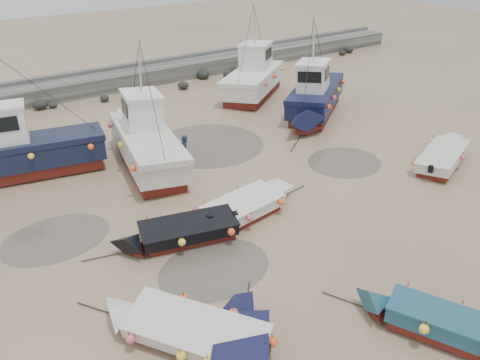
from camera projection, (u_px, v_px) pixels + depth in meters
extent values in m
plane|color=tan|center=(296.00, 223.00, 19.51)|extent=(120.00, 120.00, 0.00)
cube|color=slate|center=(104.00, 83.00, 35.12)|extent=(60.00, 2.20, 1.20)
cube|color=slate|center=(97.00, 70.00, 35.65)|extent=(60.00, 0.60, 0.25)
ellipsoid|color=black|center=(183.00, 85.00, 35.68)|extent=(0.84, 0.86, 0.51)
ellipsoid|color=black|center=(203.00, 74.00, 38.13)|extent=(0.98, 1.07, 0.72)
ellipsoid|color=black|center=(272.00, 66.00, 40.62)|extent=(0.78, 0.90, 0.59)
ellipsoid|color=black|center=(342.00, 53.00, 45.29)|extent=(0.68, 0.72, 0.52)
ellipsoid|color=black|center=(315.00, 60.00, 42.85)|extent=(0.60, 0.70, 0.31)
ellipsoid|color=black|center=(40.00, 105.00, 31.58)|extent=(0.99, 0.80, 0.58)
ellipsoid|color=black|center=(252.00, 70.00, 39.84)|extent=(0.54, 0.46, 0.30)
ellipsoid|color=black|center=(226.00, 74.00, 38.71)|extent=(0.61, 0.47, 0.46)
ellipsoid|color=black|center=(349.00, 49.00, 46.13)|extent=(0.92, 0.97, 0.58)
ellipsoid|color=black|center=(53.00, 105.00, 31.89)|extent=(0.61, 0.53, 0.32)
ellipsoid|color=black|center=(235.00, 70.00, 39.81)|extent=(0.67, 0.55, 0.43)
ellipsoid|color=black|center=(9.00, 116.00, 29.96)|extent=(0.65, 0.60, 0.37)
ellipsoid|color=black|center=(228.00, 75.00, 38.14)|extent=(0.88, 0.64, 0.62)
ellipsoid|color=black|center=(104.00, 98.00, 33.10)|extent=(0.64, 0.62, 0.48)
ellipsoid|color=black|center=(205.00, 77.00, 38.12)|extent=(0.55, 0.45, 0.29)
cylinder|color=#564F44|center=(214.00, 268.00, 16.90)|extent=(4.25, 4.25, 0.01)
cylinder|color=#564F44|center=(344.00, 162.00, 24.60)|extent=(3.99, 3.99, 0.01)
cylinder|color=#564F44|center=(56.00, 238.00, 18.54)|extent=(4.27, 4.27, 0.01)
cylinder|color=#564F44|center=(208.00, 144.00, 26.60)|extent=(6.33, 6.33, 0.01)
cube|color=maroon|center=(198.00, 339.00, 13.79)|extent=(3.21, 3.95, 0.30)
cube|color=silver|center=(197.00, 330.00, 13.61)|extent=(3.55, 4.31, 0.45)
pyramid|color=silver|center=(125.00, 297.00, 14.20)|extent=(1.67, 1.43, 0.90)
cube|color=brown|center=(197.00, 326.00, 13.53)|extent=(2.94, 3.59, 0.10)
cube|color=silver|center=(197.00, 324.00, 13.49)|extent=(3.66, 4.42, 0.07)
cube|color=black|center=(268.00, 348.00, 12.81)|extent=(0.28, 0.27, 0.35)
cylinder|color=black|center=(103.00, 311.00, 14.96)|extent=(1.13, 1.70, 0.04)
sphere|color=#F95B26|center=(235.00, 314.00, 14.01)|extent=(0.30, 0.30, 0.30)
sphere|color=#F95B26|center=(183.00, 350.00, 12.84)|extent=(0.30, 0.30, 0.30)
sphere|color=#F95B26|center=(186.00, 300.00, 14.56)|extent=(0.30, 0.30, 0.30)
sphere|color=#F95B26|center=(132.00, 333.00, 13.38)|extent=(0.30, 0.30, 0.30)
pyramid|color=#111335|center=(246.00, 300.00, 14.08)|extent=(1.61, 1.48, 0.90)
cube|color=#111335|center=(242.00, 359.00, 12.39)|extent=(3.36, 3.66, 0.07)
cylinder|color=black|center=(248.00, 303.00, 15.30)|extent=(1.28, 1.59, 0.04)
sphere|color=#F95B26|center=(275.00, 345.00, 13.00)|extent=(0.30, 0.30, 0.30)
sphere|color=#F95B26|center=(216.00, 324.00, 13.69)|extent=(0.30, 0.30, 0.30)
cube|color=maroon|center=(439.00, 332.00, 14.04)|extent=(2.31, 3.11, 0.30)
cube|color=navy|center=(442.00, 323.00, 13.86)|extent=(2.59, 3.39, 0.45)
pyramid|color=navy|center=(381.00, 289.00, 14.48)|extent=(1.58, 1.25, 0.90)
cube|color=brown|center=(443.00, 319.00, 13.78)|extent=(2.13, 2.82, 0.10)
cube|color=navy|center=(444.00, 316.00, 13.74)|extent=(2.67, 3.47, 0.07)
cylinder|color=black|center=(351.00, 303.00, 15.29)|extent=(0.89, 1.83, 0.04)
sphere|color=#F95B26|center=(461.00, 308.00, 14.26)|extent=(0.30, 0.30, 0.30)
sphere|color=#F95B26|center=(423.00, 333.00, 13.36)|extent=(0.30, 0.30, 0.30)
sphere|color=#F95B26|center=(407.00, 290.00, 14.98)|extent=(0.30, 0.30, 0.30)
cube|color=maroon|center=(442.00, 163.00, 24.13)|extent=(4.19, 2.66, 0.30)
cube|color=beige|center=(444.00, 157.00, 23.95)|extent=(4.55, 2.99, 0.45)
pyramid|color=beige|center=(457.00, 133.00, 25.51)|extent=(1.23, 1.80, 0.90)
cube|color=brown|center=(444.00, 154.00, 23.87)|extent=(3.80, 2.45, 0.10)
cube|color=beige|center=(445.00, 152.00, 23.83)|extent=(4.66, 3.09, 0.07)
cube|color=black|center=(432.00, 170.00, 22.28)|extent=(0.24, 0.27, 0.35)
cylinder|color=black|center=(458.00, 143.00, 26.67)|extent=(1.89, 0.72, 0.04)
sphere|color=#F95B26|center=(415.00, 162.00, 23.17)|extent=(0.30, 0.30, 0.30)
sphere|color=#F95B26|center=(464.00, 159.00, 23.42)|extent=(0.30, 0.30, 0.30)
sphere|color=#F95B26|center=(434.00, 140.00, 25.59)|extent=(0.30, 0.30, 0.30)
cube|color=maroon|center=(189.00, 237.00, 18.38)|extent=(3.61, 2.04, 0.30)
cube|color=black|center=(189.00, 229.00, 18.21)|extent=(3.91, 2.31, 0.45)
pyramid|color=black|center=(131.00, 230.00, 17.32)|extent=(1.05, 1.58, 0.90)
cube|color=brown|center=(188.00, 225.00, 18.13)|extent=(3.27, 1.89, 0.10)
cube|color=black|center=(188.00, 223.00, 18.09)|extent=(4.00, 2.39, 0.07)
cube|color=black|center=(235.00, 216.00, 18.71)|extent=(0.23, 0.26, 0.35)
cylinder|color=black|center=(109.00, 256.00, 17.49)|extent=(1.95, 0.54, 0.04)
sphere|color=#F95B26|center=(231.00, 231.00, 17.91)|extent=(0.30, 0.30, 0.30)
sphere|color=#F95B26|center=(195.00, 213.00, 19.00)|extent=(0.30, 0.30, 0.30)
sphere|color=#F95B26|center=(182.00, 241.00, 17.31)|extent=(0.30, 0.30, 0.30)
sphere|color=#F95B26|center=(147.00, 222.00, 18.41)|extent=(0.30, 0.30, 0.30)
cube|color=maroon|center=(243.00, 214.00, 19.84)|extent=(3.36, 1.75, 0.30)
cube|color=silver|center=(243.00, 206.00, 19.66)|extent=(3.63, 2.02, 0.45)
pyramid|color=silver|center=(277.00, 181.00, 20.67)|extent=(0.91, 1.67, 0.90)
cube|color=brown|center=(243.00, 203.00, 19.58)|extent=(3.04, 1.63, 0.10)
cube|color=silver|center=(243.00, 201.00, 19.54)|extent=(3.71, 2.09, 0.07)
cube|color=black|center=(209.00, 219.00, 18.51)|extent=(0.21, 0.24, 0.35)
cylinder|color=black|center=(290.00, 193.00, 21.64)|extent=(1.99, 0.30, 0.04)
sphere|color=#F95B26|center=(203.00, 207.00, 19.39)|extent=(0.30, 0.30, 0.30)
sphere|color=#F95B26|center=(250.00, 217.00, 18.74)|extent=(0.30, 0.30, 0.30)
sphere|color=#F95B26|center=(236.00, 193.00, 20.47)|extent=(0.30, 0.30, 0.30)
sphere|color=#F95B26|center=(281.00, 201.00, 19.83)|extent=(0.30, 0.30, 0.30)
cube|color=maroon|center=(35.00, 169.00, 23.32)|extent=(6.62, 3.26, 0.55)
cube|color=black|center=(32.00, 155.00, 22.96)|extent=(7.14, 3.71, 0.95)
cube|color=brown|center=(30.00, 145.00, 22.72)|extent=(6.97, 3.58, 0.08)
cube|color=black|center=(29.00, 143.00, 22.65)|extent=(7.31, 3.78, 0.30)
cube|color=white|center=(4.00, 127.00, 21.87)|extent=(2.29, 2.05, 1.70)
sphere|color=#E45C68|center=(91.00, 150.00, 22.67)|extent=(0.30, 0.30, 0.30)
sphere|color=#E45C68|center=(58.00, 134.00, 24.34)|extent=(0.30, 0.30, 0.30)
sphere|color=#E45C68|center=(32.00, 159.00, 21.73)|extent=(0.30, 0.30, 0.30)
sphere|color=#E45C68|center=(1.00, 143.00, 23.39)|extent=(0.30, 0.30, 0.30)
cube|color=maroon|center=(148.00, 162.00, 23.94)|extent=(3.29, 6.87, 0.55)
cube|color=silver|center=(147.00, 149.00, 23.59)|extent=(3.74, 7.41, 0.95)
pyramid|color=silver|center=(128.00, 110.00, 26.55)|extent=(2.65, 1.86, 1.40)
cube|color=brown|center=(146.00, 140.00, 23.34)|extent=(3.61, 7.24, 0.08)
cube|color=silver|center=(145.00, 137.00, 23.28)|extent=(3.81, 7.58, 0.30)
cube|color=white|center=(139.00, 112.00, 23.59)|extent=(2.05, 2.29, 1.70)
cube|color=white|center=(137.00, 95.00, 23.16)|extent=(2.21, 2.47, 0.12)
cube|color=black|center=(134.00, 102.00, 24.29)|extent=(1.42, 0.33, 0.68)
cylinder|color=#B7B7B2|center=(134.00, 68.00, 22.52)|extent=(0.10, 0.10, 2.60)
cylinder|color=black|center=(127.00, 131.00, 28.27)|extent=(0.62, 2.95, 0.05)
sphere|color=#E45C68|center=(132.00, 171.00, 20.68)|extent=(0.30, 0.30, 0.30)
sphere|color=#E45C68|center=(180.00, 149.00, 22.76)|extent=(0.30, 0.30, 0.30)
sphere|color=#E45C68|center=(119.00, 147.00, 22.94)|extent=(0.30, 0.30, 0.30)
sphere|color=#E45C68|center=(164.00, 129.00, 25.02)|extent=(0.30, 0.30, 0.30)
sphere|color=#E45C68|center=(109.00, 127.00, 25.21)|extent=(0.30, 0.30, 0.30)
cube|color=maroon|center=(316.00, 109.00, 30.98)|extent=(6.32, 5.32, 0.55)
cube|color=#111638|center=(317.00, 98.00, 30.62)|extent=(6.91, 5.89, 0.95)
pyramid|color=#111638|center=(304.00, 107.00, 27.05)|extent=(2.57, 2.82, 1.40)
cube|color=brown|center=(317.00, 91.00, 30.38)|extent=(6.73, 5.72, 0.08)
cube|color=#111638|center=(317.00, 89.00, 30.31)|extent=(7.06, 6.01, 0.30)
cube|color=white|center=(316.00, 78.00, 29.09)|extent=(2.62, 2.55, 1.70)
cube|color=white|center=(317.00, 63.00, 28.66)|extent=(2.83, 2.75, 0.12)
cube|color=black|center=(312.00, 78.00, 28.13)|extent=(0.88, 1.21, 0.68)
cylinder|color=#B7B7B2|center=(318.00, 40.00, 28.02)|extent=(0.10, 0.10, 2.60)
cylinder|color=black|center=(297.00, 141.00, 26.93)|extent=(2.48, 1.77, 0.05)
sphere|color=#E45C68|center=(344.00, 84.00, 32.27)|extent=(0.30, 0.30, 0.30)
sphere|color=#E45C68|center=(303.00, 84.00, 32.34)|extent=(0.30, 0.30, 0.30)
sphere|color=#E45C68|center=(340.00, 91.00, 30.79)|extent=(0.30, 0.30, 0.30)
sphere|color=#E45C68|center=(297.00, 91.00, 30.86)|extent=(0.30, 0.30, 0.30)
sphere|color=#E45C68|center=(335.00, 100.00, 29.31)|extent=(0.30, 0.30, 0.30)
sphere|color=#E45C68|center=(290.00, 99.00, 29.38)|extent=(0.30, 0.30, 0.30)
sphere|color=#E45C68|center=(330.00, 109.00, 27.83)|extent=(0.30, 0.30, 0.30)
cube|color=maroon|center=(253.00, 93.00, 34.07)|extent=(6.37, 5.52, 0.55)
cube|color=white|center=(253.00, 83.00, 33.71)|extent=(6.98, 6.12, 0.95)
pyramid|color=white|center=(269.00, 61.00, 36.59)|extent=(2.78, 3.08, 1.40)
cube|color=brown|center=(254.00, 76.00, 33.47)|extent=(6.79, 5.94, 0.08)
cube|color=white|center=(254.00, 74.00, 33.40)|extent=(7.13, 6.25, 0.30)
cube|color=white|center=(258.00, 57.00, 33.69)|extent=(2.76, 2.75, 1.70)
cube|color=white|center=(258.00, 44.00, 33.26)|extent=(2.98, 2.97, 0.12)
cube|color=black|center=(262.00, 51.00, 34.42)|extent=(1.01, 1.37, 0.68)
cylinder|color=#B7B7B2|center=(258.00, 25.00, 32.62)|extent=(0.10, 0.10, 2.60)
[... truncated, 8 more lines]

